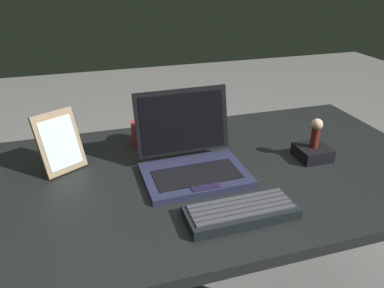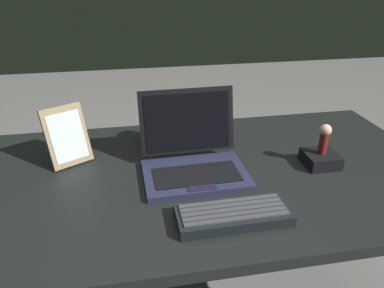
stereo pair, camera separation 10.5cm
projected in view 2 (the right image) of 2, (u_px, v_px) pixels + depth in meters
The scene contains 7 objects.
desk at pixel (187, 188), 1.16m from camera, with size 1.63×0.81×0.71m.
laptop_front at pixel (193, 158), 1.12m from camera, with size 0.32×0.27×0.24m.
external_keyboard at pixel (233, 214), 0.92m from camera, with size 0.29×0.12×0.03m.
photo_frame at pixel (67, 136), 1.15m from camera, with size 0.15×0.12×0.19m.
figurine_stand at pixel (320, 159), 1.17m from camera, with size 0.10×0.10×0.04m, color black.
figurine at pixel (324, 137), 1.13m from camera, with size 0.04×0.04×0.10m.
coffee_mug at pixel (152, 130), 1.32m from camera, with size 0.13×0.08×0.09m.
Camera 2 is at (-0.16, -0.96, 1.29)m, focal length 33.96 mm.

